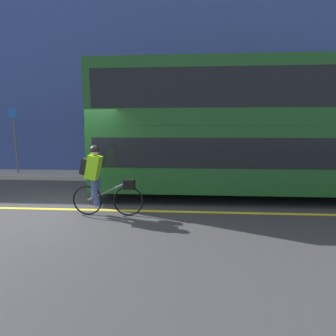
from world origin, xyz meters
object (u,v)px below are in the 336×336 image
object	(u,v)px
trash_bin	(117,164)
bus	(257,125)
cyclist_on_bike	(100,178)
street_sign_post	(15,137)

from	to	relation	value
trash_bin	bus	bearing A→B (deg)	-28.96
bus	trash_bin	size ratio (longest dim) A/B	11.03
cyclist_on_bike	street_sign_post	bearing A→B (deg)	137.43
street_sign_post	bus	bearing A→B (deg)	-16.43
cyclist_on_bike	trash_bin	distance (m)	4.77
bus	cyclist_on_bike	xyz separation A→B (m)	(-4.02, -1.99, -1.22)
cyclist_on_bike	street_sign_post	xyz separation A→B (m)	(-5.09, 4.68, 0.78)
bus	cyclist_on_bike	bearing A→B (deg)	-153.66
cyclist_on_bike	street_sign_post	distance (m)	6.96
cyclist_on_bike	trash_bin	bearing A→B (deg)	100.20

